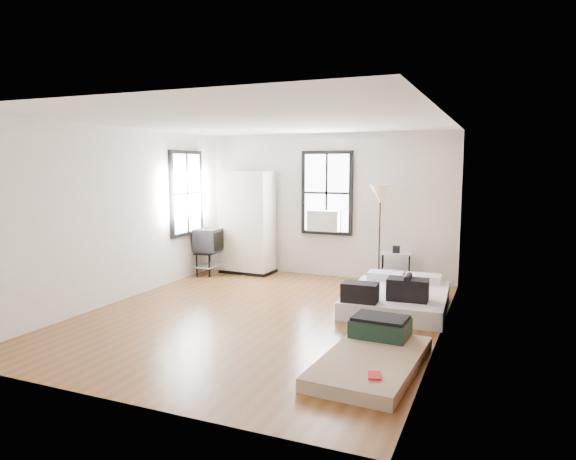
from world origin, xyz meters
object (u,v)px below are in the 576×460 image
at_px(mattress_main, 397,297).
at_px(side_table, 396,259).
at_px(wardrobe, 248,222).
at_px(floor_lamp, 380,199).
at_px(mattress_bare, 374,353).
at_px(tv_stand, 209,242).

distance_m(mattress_main, side_table, 1.62).
bearing_deg(wardrobe, floor_lamp, 2.19).
distance_m(mattress_bare, floor_lamp, 4.16).
relative_size(wardrobe, tv_stand, 2.24).
bearing_deg(mattress_main, wardrobe, 153.03).
bearing_deg(tv_stand, wardrobe, 32.22).
distance_m(mattress_bare, wardrobe, 5.26).
height_order(mattress_bare, tv_stand, tv_stand).
bearing_deg(floor_lamp, mattress_main, -67.39).
bearing_deg(mattress_bare, floor_lamp, 105.48).
distance_m(mattress_main, wardrobe, 3.75).
distance_m(floor_lamp, tv_stand, 3.50).
xyz_separation_m(wardrobe, tv_stand, (-0.63, -0.46, -0.37)).
relative_size(mattress_main, mattress_bare, 1.10).
xyz_separation_m(side_table, floor_lamp, (-0.30, -0.07, 1.10)).
height_order(side_table, floor_lamp, floor_lamp).
relative_size(floor_lamp, tv_stand, 1.99).
bearing_deg(tv_stand, mattress_main, -18.19).
relative_size(mattress_main, tv_stand, 2.22).
bearing_deg(tv_stand, mattress_bare, -42.44).
xyz_separation_m(mattress_main, floor_lamp, (-0.62, 1.49, 1.41)).
height_order(mattress_main, tv_stand, tv_stand).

